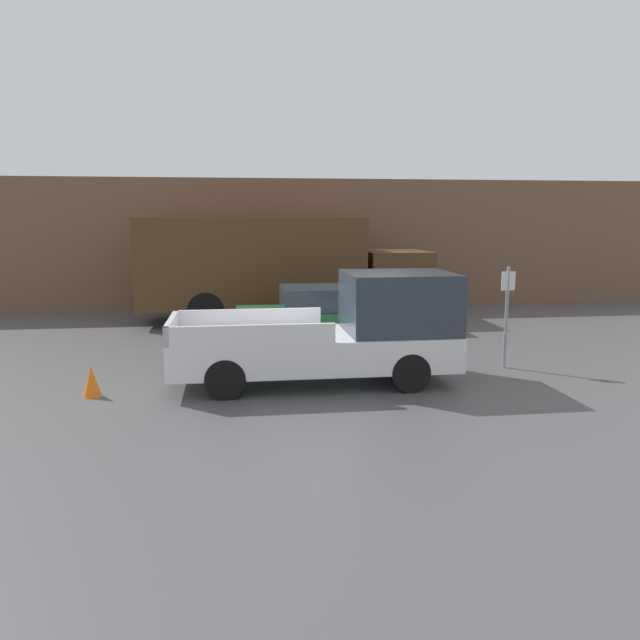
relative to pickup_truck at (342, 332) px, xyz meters
The scene contains 7 objects.
ground_plane 1.12m from the pickup_truck, 60.01° to the left, with size 60.00×60.00×0.00m, color #4C4C4F.
building_wall 10.32m from the pickup_truck, 88.52° to the left, with size 28.00×0.15×4.53m.
pickup_truck is the anchor object (origin of this frame).
car 3.69m from the pickup_truck, 86.50° to the left, with size 4.45×1.97×1.47m.
delivery_truck 7.58m from the pickup_truck, 96.56° to the left, with size 8.87×2.60×3.19m.
parking_sign 3.72m from the pickup_truck, 10.08° to the left, with size 0.30×0.07×2.17m.
traffic_cone 4.73m from the pickup_truck, behind, with size 0.33×0.33×0.57m.
Camera 1 is at (-2.33, -12.23, 3.20)m, focal length 35.00 mm.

